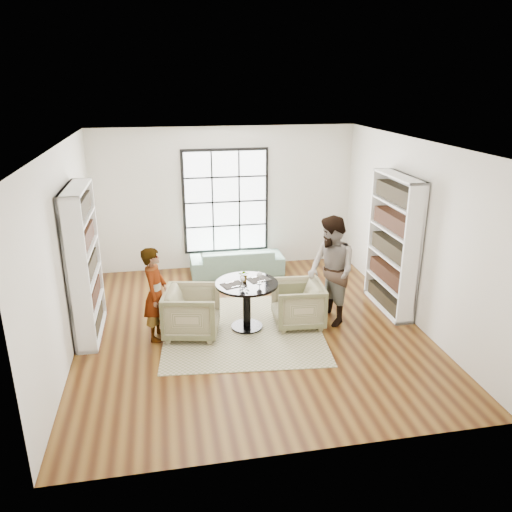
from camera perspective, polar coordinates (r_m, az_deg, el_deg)
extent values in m
plane|color=brown|center=(8.36, -0.63, -8.15)|extent=(6.00, 6.00, 0.00)
plane|color=silver|center=(10.64, -3.51, 6.55)|extent=(5.50, 0.00, 5.50)
plane|color=silver|center=(7.81, -20.95, 0.43)|extent=(0.00, 6.00, 6.00)
plane|color=silver|center=(8.67, 17.55, 2.64)|extent=(0.00, 6.00, 6.00)
plane|color=silver|center=(5.08, 5.30, -8.57)|extent=(5.50, 0.00, 5.50)
plane|color=white|center=(7.46, -0.72, 12.72)|extent=(6.00, 6.00, 0.00)
cube|color=black|center=(10.64, -3.49, 6.26)|extent=(1.82, 0.06, 2.22)
cube|color=white|center=(10.60, -3.46, 6.21)|extent=(1.70, 0.02, 2.10)
cube|color=tan|center=(8.29, -1.50, -8.37)|extent=(2.78, 2.78, 0.01)
cylinder|color=black|center=(8.34, -1.04, -8.06)|extent=(0.52, 0.52, 0.04)
cylinder|color=black|center=(8.18, -1.06, -5.74)|extent=(0.13, 0.13, 0.73)
cylinder|color=black|center=(8.02, -1.07, -3.20)|extent=(1.01, 1.01, 0.04)
imported|color=gray|center=(10.49, -2.21, -0.58)|extent=(1.93, 0.76, 0.56)
imported|color=tan|center=(8.04, -7.32, -6.39)|extent=(1.01, 0.99, 0.78)
imported|color=tan|center=(8.33, 4.80, -5.48)|extent=(0.87, 0.85, 0.74)
imported|color=gray|center=(7.89, -11.43, -4.27)|extent=(0.48, 0.62, 1.51)
imported|color=gray|center=(8.28, 8.59, -1.73)|extent=(0.86, 1.01, 1.83)
cube|color=black|center=(7.92, -2.69, -3.32)|extent=(0.41, 0.36, 0.01)
cube|color=black|center=(8.13, 0.29, -2.68)|extent=(0.41, 0.36, 0.01)
cylinder|color=silver|center=(7.86, -1.54, -3.48)|extent=(0.06, 0.06, 0.01)
cylinder|color=silver|center=(7.84, -1.55, -3.16)|extent=(0.01, 0.01, 0.10)
sphere|color=maroon|center=(7.81, -1.55, -2.65)|extent=(0.07, 0.07, 0.07)
ellipsoid|color=white|center=(7.81, -1.55, -2.65)|extent=(0.08, 0.08, 0.09)
cylinder|color=silver|center=(7.97, 0.39, -3.14)|extent=(0.07, 0.07, 0.01)
cylinder|color=silver|center=(7.95, 0.40, -2.75)|extent=(0.01, 0.01, 0.12)
sphere|color=maroon|center=(7.91, 0.40, -2.16)|extent=(0.09, 0.09, 0.09)
ellipsoid|color=white|center=(7.91, 0.40, -2.16)|extent=(0.09, 0.09, 0.10)
imported|color=gray|center=(8.03, -1.35, -2.25)|extent=(0.22, 0.20, 0.20)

